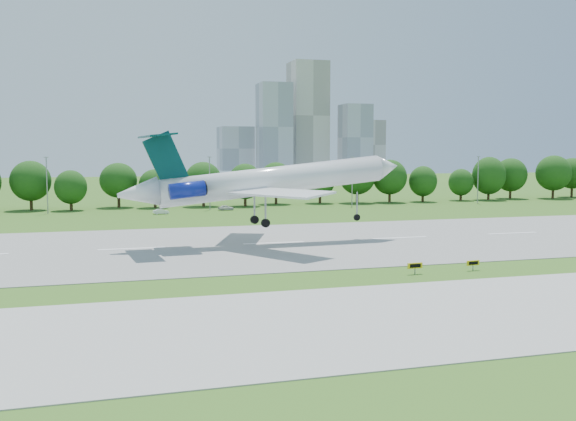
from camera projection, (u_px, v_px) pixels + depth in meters
The scene contains 10 objects.
ground at pixel (496, 266), 74.32m from camera, with size 600.00×600.00×0.00m, color #335E18.
runway at pixel (400, 238), 98.23m from camera, with size 400.00×45.00×0.08m, color gray.
tree_line at pixel (282, 180), 161.75m from camera, with size 288.40×8.40×10.40m.
light_poles at pixel (283, 181), 151.48m from camera, with size 175.90×0.25×12.19m.
skyline at pixel (303, 129), 472.99m from camera, with size 127.00×52.00×80.00m.
airliner at pixel (261, 181), 91.12m from camera, with size 42.72×30.85×13.36m.
taxi_sign_left at pixel (415, 266), 69.16m from camera, with size 1.77×0.32×1.24m.
taxi_sign_centre at pixel (473, 263), 71.35m from camera, with size 1.61×0.33×1.13m.
service_vehicle_a at pixel (161, 212), 136.74m from camera, with size 1.16×3.33×1.10m, color white.
service_vehicle_b at pixel (226, 208), 145.92m from camera, with size 1.42×3.54×1.20m, color beige.
Camera 1 is at (-43.68, -63.79, 13.09)m, focal length 40.00 mm.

